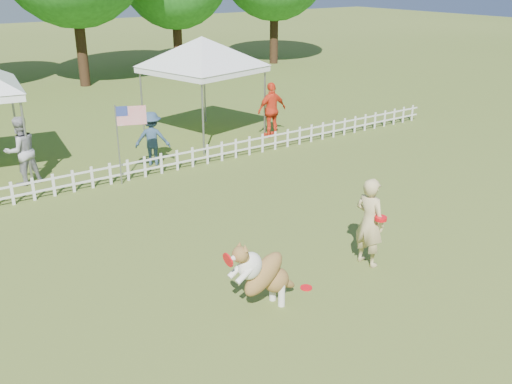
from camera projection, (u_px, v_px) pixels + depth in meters
ground at (318, 279)px, 10.63m from camera, size 120.00×120.00×0.00m
picket_fence at (153, 165)px, 15.86m from camera, size 22.00×0.08×0.60m
handler at (370, 222)px, 10.87m from camera, size 0.48×0.68×1.77m
dog at (265, 274)px, 9.46m from camera, size 1.31×0.50×1.34m
frisbee_on_turf at (306, 288)px, 10.31m from camera, size 0.25×0.25×0.02m
canopy_tent_right at (203, 89)px, 19.08m from camera, size 3.86×3.86×3.29m
flag_pole at (118, 146)px, 14.92m from camera, size 0.81×0.36×2.16m
spectator_a at (21, 151)px, 15.04m from camera, size 1.01×0.85×1.84m
spectator_b at (152, 139)px, 16.57m from camera, size 1.18×1.05×1.58m
spectator_c at (272, 110)px, 19.33m from camera, size 1.11×0.49×1.87m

